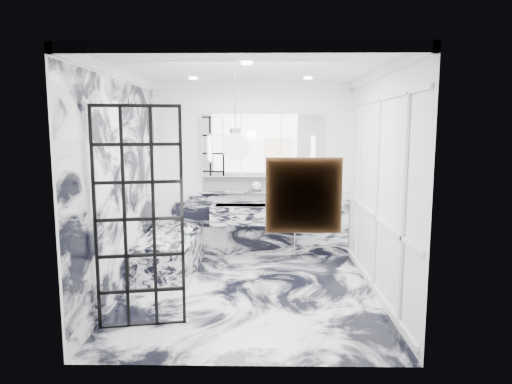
{
  "coord_description": "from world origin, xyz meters",
  "views": [
    {
      "loc": [
        0.18,
        -5.6,
        2.11
      ],
      "look_at": [
        0.08,
        0.5,
        1.24
      ],
      "focal_mm": 32.0,
      "sensor_mm": 36.0,
      "label": 1
    }
  ],
  "objects_px": {
    "crittall_door": "(139,219)",
    "mirror_cabinet": "(261,145)",
    "bathtub": "(171,253)",
    "trough_sink": "(261,214)"
  },
  "relations": [
    {
      "from": "mirror_cabinet",
      "to": "trough_sink",
      "type": "bearing_deg",
      "value": -90.0
    },
    {
      "from": "crittall_door",
      "to": "mirror_cabinet",
      "type": "height_order",
      "value": "crittall_door"
    },
    {
      "from": "crittall_door",
      "to": "trough_sink",
      "type": "bearing_deg",
      "value": 53.28
    },
    {
      "from": "trough_sink",
      "to": "mirror_cabinet",
      "type": "xyz_separation_m",
      "value": [
        -0.0,
        0.17,
        1.09
      ]
    },
    {
      "from": "bathtub",
      "to": "trough_sink",
      "type": "bearing_deg",
      "value": 26.48
    },
    {
      "from": "crittall_door",
      "to": "mirror_cabinet",
      "type": "relative_size",
      "value": 1.22
    },
    {
      "from": "crittall_door",
      "to": "bathtub",
      "type": "relative_size",
      "value": 1.41
    },
    {
      "from": "trough_sink",
      "to": "bathtub",
      "type": "xyz_separation_m",
      "value": [
        -1.33,
        -0.66,
        -0.45
      ]
    },
    {
      "from": "crittall_door",
      "to": "bathtub",
      "type": "height_order",
      "value": "crittall_door"
    },
    {
      "from": "mirror_cabinet",
      "to": "bathtub",
      "type": "bearing_deg",
      "value": -147.94
    }
  ]
}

